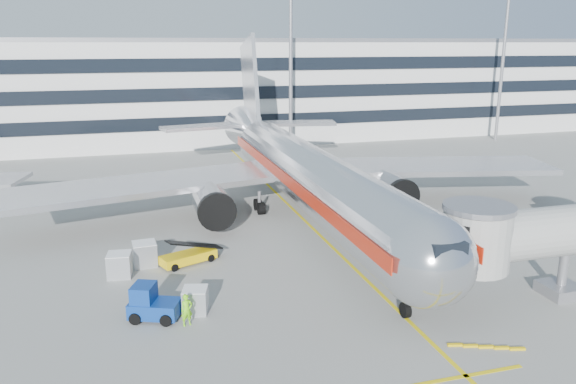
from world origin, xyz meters
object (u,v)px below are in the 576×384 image
object	(u,v)px
baggage_tug	(151,304)
belt_loader	(188,256)
main_jet	(301,170)
ramp_worker	(187,310)
cargo_container_left	(120,265)
cargo_container_right	(145,254)
cargo_container_front	(195,300)

from	to	relation	value
baggage_tug	belt_loader	bearing A→B (deg)	69.34
main_jet	baggage_tug	world-z (taller)	main_jet
main_jet	baggage_tug	size ratio (longest dim) A/B	16.45
belt_loader	ramp_worker	world-z (taller)	belt_loader
belt_loader	cargo_container_left	xyz separation A→B (m)	(-4.58, -0.96, 0.25)
cargo_container_right	cargo_container_front	bearing A→B (deg)	-72.78
cargo_container_front	cargo_container_right	bearing A→B (deg)	107.22
ramp_worker	cargo_container_right	bearing A→B (deg)	86.04
main_jet	cargo_container_left	bearing A→B (deg)	-148.93
belt_loader	cargo_container_front	world-z (taller)	belt_loader
baggage_tug	cargo_container_front	distance (m)	2.45
cargo_container_right	belt_loader	bearing A→B (deg)	-10.15
baggage_tug	cargo_container_right	size ratio (longest dim) A/B	1.87
cargo_container_front	ramp_worker	xyz separation A→B (m)	(-0.64, -1.42, 0.17)
cargo_container_left	ramp_worker	world-z (taller)	ramp_worker
main_jet	cargo_container_left	size ratio (longest dim) A/B	30.02
baggage_tug	cargo_container_left	distance (m)	6.86
cargo_container_right	ramp_worker	distance (m)	9.60
cargo_container_left	cargo_container_right	xyz separation A→B (m)	(1.67, 1.49, 0.03)
baggage_tug	cargo_container_left	bearing A→B (deg)	104.47
cargo_container_right	cargo_container_front	distance (m)	8.38
cargo_container_left	cargo_container_front	xyz separation A→B (m)	(4.16, -6.52, -0.07)
baggage_tug	main_jet	bearing A→B (deg)	49.32
cargo_container_front	belt_loader	bearing A→B (deg)	86.75
baggage_tug	cargo_container_front	size ratio (longest dim) A/B	1.85
belt_loader	cargo_container_right	distance (m)	2.97
main_jet	cargo_container_right	world-z (taller)	main_jet
cargo_container_front	ramp_worker	distance (m)	1.56
cargo_container_left	cargo_container_front	size ratio (longest dim) A/B	1.01
main_jet	cargo_container_right	distance (m)	16.14
cargo_container_left	belt_loader	bearing A→B (deg)	11.89
cargo_container_front	ramp_worker	size ratio (longest dim) A/B	0.93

